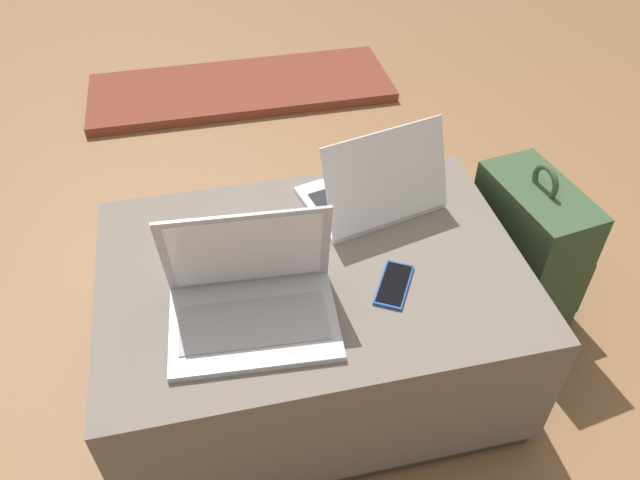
# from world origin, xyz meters

# --- Properties ---
(ground_plane) EXTENTS (14.00, 14.00, 0.00)m
(ground_plane) POSITION_xyz_m (0.00, 0.00, 0.00)
(ground_plane) COLOR olive
(ottoman) EXTENTS (1.03, 0.72, 0.42)m
(ottoman) POSITION_xyz_m (0.00, 0.00, 0.21)
(ottoman) COLOR #3D3832
(ottoman) RESTS_ON ground_plane
(laptop_near) EXTENTS (0.38, 0.28, 0.26)m
(laptop_near) POSITION_xyz_m (-0.16, -0.12, 0.48)
(laptop_near) COLOR #B7B7BC
(laptop_near) RESTS_ON ottoman
(laptop_far) EXTENTS (0.39, 0.32, 0.25)m
(laptop_far) POSITION_xyz_m (0.21, 0.19, 0.48)
(laptop_far) COLOR silver
(laptop_far) RESTS_ON ottoman
(cell_phone) EXTENTS (0.13, 0.16, 0.01)m
(cell_phone) POSITION_xyz_m (0.17, -0.11, 0.43)
(cell_phone) COLOR #1E4C9E
(cell_phone) RESTS_ON ottoman
(backpack) EXTENTS (0.28, 0.37, 0.53)m
(backpack) POSITION_xyz_m (0.68, 0.12, 0.22)
(backpack) COLOR #385133
(backpack) RESTS_ON ground_plane
(fireplace_hearth) EXTENTS (1.40, 0.50, 0.04)m
(fireplace_hearth) POSITION_xyz_m (0.00, 1.63, 0.02)
(fireplace_hearth) COLOR brown
(fireplace_hearth) RESTS_ON ground_plane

